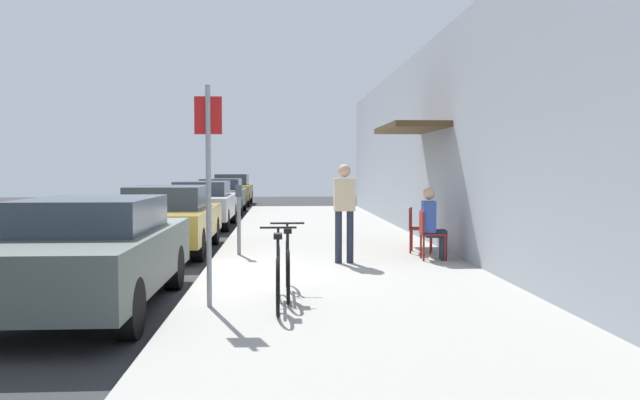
# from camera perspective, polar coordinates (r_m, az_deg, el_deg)

# --- Properties ---
(ground_plane) EXTENTS (60.00, 60.00, 0.00)m
(ground_plane) POSITION_cam_1_polar(r_m,az_deg,el_deg) (9.88, -10.76, -7.43)
(ground_plane) COLOR #2D2D30
(sidewalk_slab) EXTENTS (4.50, 32.00, 0.12)m
(sidewalk_slab) POSITION_cam_1_polar(r_m,az_deg,el_deg) (11.81, 1.44, -5.40)
(sidewalk_slab) COLOR #9E9B93
(sidewalk_slab) RESTS_ON ground_plane
(building_facade) EXTENTS (1.40, 32.00, 4.55)m
(building_facade) POSITION_cam_1_polar(r_m,az_deg,el_deg) (12.16, 12.81, 5.24)
(building_facade) COLOR #999EA8
(building_facade) RESTS_ON ground_plane
(parked_car_0) EXTENTS (1.80, 4.40, 1.38)m
(parked_car_0) POSITION_cam_1_polar(r_m,az_deg,el_deg) (8.40, -19.75, -4.33)
(parked_car_0) COLOR #47514C
(parked_car_0) RESTS_ON ground_plane
(parked_car_1) EXTENTS (1.80, 4.40, 1.38)m
(parked_car_1) POSITION_cam_1_polar(r_m,az_deg,el_deg) (13.71, -13.32, -1.57)
(parked_car_1) COLOR #A58433
(parked_car_1) RESTS_ON ground_plane
(parked_car_2) EXTENTS (1.80, 4.40, 1.36)m
(parked_car_2) POSITION_cam_1_polar(r_m,az_deg,el_deg) (19.37, -10.42, -0.27)
(parked_car_2) COLOR #B7B7BC
(parked_car_2) RESTS_ON ground_plane
(parked_car_3) EXTENTS (1.80, 4.40, 1.34)m
(parked_car_3) POSITION_cam_1_polar(r_m,az_deg,el_deg) (25.28, -8.78, 0.44)
(parked_car_3) COLOR #47514C
(parked_car_3) RESTS_ON ground_plane
(parked_car_4) EXTENTS (1.80, 4.40, 1.47)m
(parked_car_4) POSITION_cam_1_polar(r_m,az_deg,el_deg) (30.89, -7.81, 0.96)
(parked_car_4) COLOR #A58433
(parked_car_4) RESTS_ON ground_plane
(parking_meter) EXTENTS (0.12, 0.10, 1.32)m
(parking_meter) POSITION_cam_1_polar(r_m,az_deg,el_deg) (12.19, -7.21, -1.26)
(parking_meter) COLOR slate
(parking_meter) RESTS_ON sidewalk_slab
(street_sign) EXTENTS (0.32, 0.06, 2.60)m
(street_sign) POSITION_cam_1_polar(r_m,az_deg,el_deg) (7.63, -9.86, 1.95)
(street_sign) COLOR gray
(street_sign) RESTS_ON sidewalk_slab
(bicycle_0) EXTENTS (0.46, 1.71, 0.90)m
(bicycle_0) POSITION_cam_1_polar(r_m,az_deg,el_deg) (7.66, -3.74, -6.73)
(bicycle_0) COLOR black
(bicycle_0) RESTS_ON sidewalk_slab
(bicycle_1) EXTENTS (0.46, 1.71, 0.90)m
(bicycle_1) POSITION_cam_1_polar(r_m,az_deg,el_deg) (8.28, -2.89, -6.01)
(bicycle_1) COLOR black
(bicycle_1) RESTS_ON sidewalk_slab
(cafe_chair_0) EXTENTS (0.48, 0.48, 0.87)m
(cafe_chair_0) POSITION_cam_1_polar(r_m,az_deg,el_deg) (11.62, 9.60, -2.78)
(cafe_chair_0) COLOR maroon
(cafe_chair_0) RESTS_ON sidewalk_slab
(seated_patron_0) EXTENTS (0.45, 0.38, 1.29)m
(seated_patron_0) POSITION_cam_1_polar(r_m,az_deg,el_deg) (11.61, 9.90, -1.83)
(seated_patron_0) COLOR #232838
(seated_patron_0) RESTS_ON sidewalk_slab
(cafe_chair_1) EXTENTS (0.54, 0.54, 0.87)m
(cafe_chair_1) POSITION_cam_1_polar(r_m,az_deg,el_deg) (12.59, 8.59, -2.34)
(cafe_chair_1) COLOR maroon
(cafe_chair_1) RESTS_ON sidewalk_slab
(pedestrian_standing) EXTENTS (0.36, 0.22, 1.70)m
(pedestrian_standing) POSITION_cam_1_polar(r_m,az_deg,el_deg) (11.03, 2.17, -0.45)
(pedestrian_standing) COLOR #232838
(pedestrian_standing) RESTS_ON sidewalk_slab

